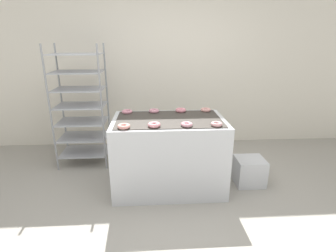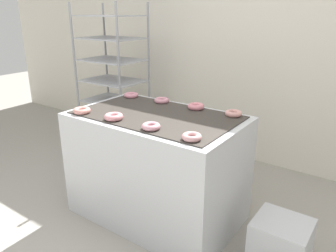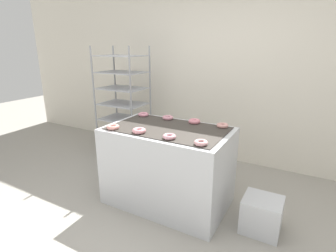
{
  "view_description": "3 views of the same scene",
  "coord_description": "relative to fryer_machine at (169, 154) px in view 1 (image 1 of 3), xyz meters",
  "views": [
    {
      "loc": [
        -0.19,
        -2.2,
        1.73
      ],
      "look_at": [
        0.0,
        0.8,
        0.73
      ],
      "focal_mm": 28.0,
      "sensor_mm": 36.0,
      "label": 1
    },
    {
      "loc": [
        1.42,
        -1.2,
        1.6
      ],
      "look_at": [
        0.0,
        0.8,
        0.73
      ],
      "focal_mm": 35.0,
      "sensor_mm": 36.0,
      "label": 2
    },
    {
      "loc": [
        1.26,
        -1.61,
        1.68
      ],
      "look_at": [
        0.0,
        0.65,
        0.89
      ],
      "focal_mm": 28.0,
      "sensor_mm": 36.0,
      "label": 3
    }
  ],
  "objects": [
    {
      "name": "donut_far_midleft",
      "position": [
        -0.17,
        0.29,
        0.45
      ],
      "size": [
        0.13,
        0.13,
        0.04
      ],
      "primitive_type": "torus",
      "color": "#CE8796",
      "rests_on": "fryer_machine"
    },
    {
      "name": "donut_near_right",
      "position": [
        0.48,
        -0.28,
        0.45
      ],
      "size": [
        0.12,
        0.12,
        0.04
      ],
      "primitive_type": "torus",
      "color": "#CF9496",
      "rests_on": "fryer_machine"
    },
    {
      "name": "ground_plane",
      "position": [
        -0.0,
        -0.65,
        -0.43
      ],
      "size": [
        14.0,
        14.0,
        0.0
      ],
      "primitive_type": "plane",
      "color": "#9E998E"
    },
    {
      "name": "glaze_bin",
      "position": [
        1.01,
        -0.0,
        -0.27
      ],
      "size": [
        0.35,
        0.32,
        0.33
      ],
      "color": "silver",
      "rests_on": "ground_plane"
    },
    {
      "name": "baking_rack_cart",
      "position": [
        -1.17,
        0.74,
        0.42
      ],
      "size": [
        0.69,
        0.5,
        1.68
      ],
      "color": "gray",
      "rests_on": "ground_plane"
    },
    {
      "name": "fryer_machine",
      "position": [
        0.0,
        0.0,
        0.0
      ],
      "size": [
        1.29,
        0.8,
        0.87
      ],
      "color": "silver",
      "rests_on": "ground_plane"
    },
    {
      "name": "wall_back",
      "position": [
        -0.0,
        1.48,
        0.97
      ],
      "size": [
        8.0,
        0.05,
        2.8
      ],
      "color": "silver",
      "rests_on": "ground_plane"
    },
    {
      "name": "donut_far_left",
      "position": [
        -0.5,
        0.28,
        0.45
      ],
      "size": [
        0.13,
        0.13,
        0.04
      ],
      "primitive_type": "torus",
      "color": "#CF8192",
      "rests_on": "fryer_machine"
    },
    {
      "name": "donut_far_right",
      "position": [
        0.49,
        0.3,
        0.45
      ],
      "size": [
        0.12,
        0.12,
        0.04
      ],
      "primitive_type": "torus",
      "color": "#D5958D",
      "rests_on": "fryer_machine"
    },
    {
      "name": "donut_near_left",
      "position": [
        -0.48,
        -0.3,
        0.45
      ],
      "size": [
        0.13,
        0.13,
        0.04
      ],
      "primitive_type": "torus",
      "color": "#E5958B",
      "rests_on": "fryer_machine"
    },
    {
      "name": "donut_near_midleft",
      "position": [
        -0.17,
        -0.28,
        0.46
      ],
      "size": [
        0.13,
        0.13,
        0.04
      ],
      "primitive_type": "torus",
      "color": "pink",
      "rests_on": "fryer_machine"
    },
    {
      "name": "donut_far_midright",
      "position": [
        0.17,
        0.29,
        0.45
      ],
      "size": [
        0.13,
        0.13,
        0.04
      ],
      "primitive_type": "torus",
      "color": "pink",
      "rests_on": "fryer_machine"
    },
    {
      "name": "donut_near_midright",
      "position": [
        0.17,
        -0.28,
        0.45
      ],
      "size": [
        0.12,
        0.12,
        0.04
      ],
      "primitive_type": "torus",
      "color": "#CE8E99",
      "rests_on": "fryer_machine"
    }
  ]
}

